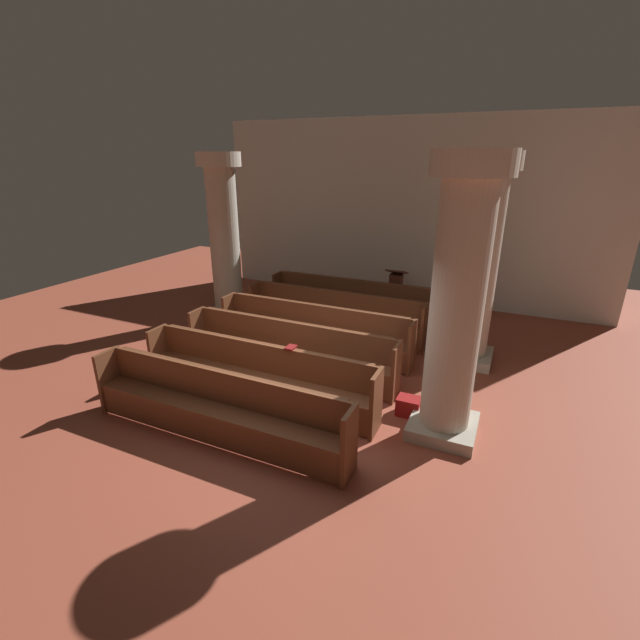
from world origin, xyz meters
TOP-DOWN VIEW (x-y plane):
  - ground_plane at (0.00, 0.00)m, footprint 19.20×19.20m
  - back_wall at (0.00, 6.08)m, footprint 10.00×0.16m
  - pew_row_0 at (-0.62, 3.96)m, footprint 3.87×0.47m
  - pew_row_1 at (-0.62, 2.95)m, footprint 3.87×0.46m
  - pew_row_2 at (-0.62, 1.95)m, footprint 3.87×0.46m
  - pew_row_3 at (-0.62, 0.95)m, footprint 3.87×0.47m
  - pew_row_4 at (-0.62, -0.06)m, footprint 3.87×0.46m
  - pew_row_5 at (-0.62, -1.06)m, footprint 3.87×0.46m
  - pillar_aisle_side at (2.14, 2.83)m, footprint 0.96×0.96m
  - pillar_far_side at (-3.32, 3.00)m, footprint 0.96×0.96m
  - pillar_aisle_rear at (2.14, 0.33)m, footprint 0.95×0.95m
  - lectern at (0.17, 4.93)m, footprint 0.48×0.45m
  - hymn_book at (-0.12, 0.13)m, footprint 0.13×0.18m
  - kneeler_box_red at (1.60, 0.56)m, footprint 0.34×0.26m

SIDE VIEW (x-z plane):
  - ground_plane at x=0.00m, z-range 0.00..0.00m
  - kneeler_box_red at x=1.60m, z-range 0.00..0.28m
  - lectern at x=0.17m, z-range -0.09..0.99m
  - pew_row_0 at x=-0.62m, z-range 0.03..0.96m
  - pew_row_1 at x=-0.62m, z-range 0.03..0.96m
  - pew_row_2 at x=-0.62m, z-range 0.03..0.96m
  - pew_row_3 at x=-0.62m, z-range 0.03..0.96m
  - pew_row_4 at x=-0.62m, z-range 0.03..0.96m
  - pew_row_5 at x=-0.62m, z-range 0.03..0.96m
  - hymn_book at x=-0.12m, z-range 0.93..0.96m
  - pillar_aisle_rear at x=2.14m, z-range 0.07..3.75m
  - pillar_aisle_side at x=2.14m, z-range 0.07..3.75m
  - pillar_far_side at x=-3.32m, z-range 0.07..3.75m
  - back_wall at x=0.00m, z-range 0.00..4.50m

